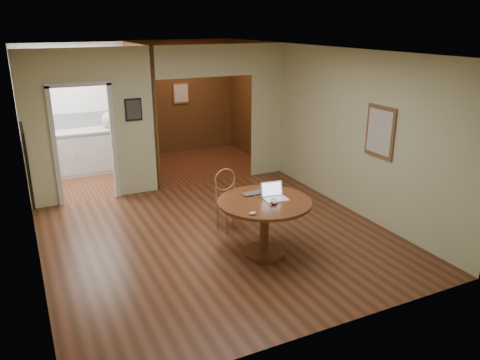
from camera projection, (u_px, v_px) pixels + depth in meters
name	position (u px, v px, depth m)	size (l,w,h in m)	color
floor	(220.00, 239.00, 7.05)	(5.00, 5.00, 0.00)	#432413
room_shell	(134.00, 120.00, 9.08)	(5.20, 7.50, 5.00)	white
dining_table	(264.00, 215.00, 6.41)	(1.28, 1.28, 0.80)	brown
chair	(228.00, 196.00, 7.30)	(0.43, 0.43, 0.95)	olive
open_laptop	(274.00, 194.00, 6.40)	(0.34, 0.31, 0.22)	white
closed_laptop	(256.00, 194.00, 6.53)	(0.34, 0.22, 0.03)	silver
mouse	(253.00, 213.00, 5.87)	(0.10, 0.05, 0.04)	white
wine_glass	(274.00, 202.00, 6.18)	(0.08, 0.08, 0.09)	white
pen	(274.00, 205.00, 6.17)	(0.01, 0.01, 0.15)	navy
kitchen_cabinet	(83.00, 152.00, 9.92)	(2.06, 0.60, 0.94)	silver
grocery_bag	(109.00, 120.00, 9.97)	(0.34, 0.29, 0.34)	#C8B392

